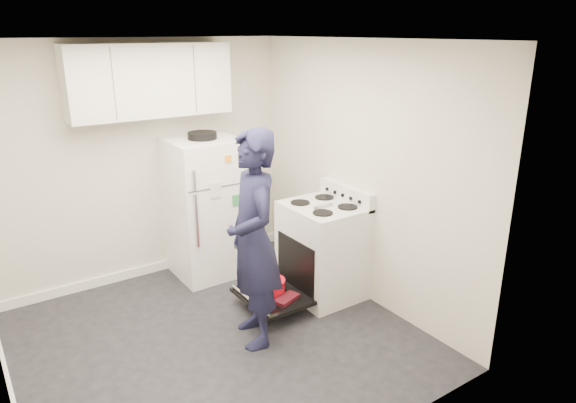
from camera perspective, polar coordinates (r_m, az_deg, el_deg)
room at (r=4.16m, az=-9.19°, el=-0.80°), size 3.21×3.21×2.51m
electric_range at (r=5.16m, az=3.75°, el=-5.52°), size 0.66×0.76×1.10m
open_oven_door at (r=4.99m, az=-1.82°, el=-10.00°), size 0.55×0.70×0.22m
refrigerator at (r=5.58m, az=-9.09°, el=-0.63°), size 0.72×0.74×1.57m
upper_cabinets at (r=5.30m, az=-15.10°, el=12.87°), size 1.60×0.33×0.70m
person at (r=4.24m, az=-3.88°, el=-4.28°), size 0.60×0.76×1.85m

